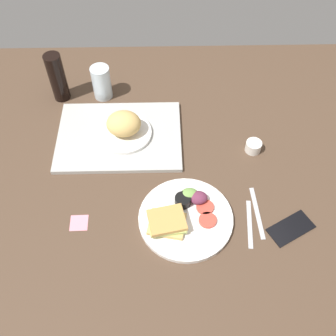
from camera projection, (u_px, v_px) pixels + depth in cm
name	position (u px, v px, depth cm)	size (l,w,h in cm)	color
ground_plane	(162.00, 185.00, 134.77)	(190.00, 150.00, 3.00)	#4C3828
serving_tray	(118.00, 136.00, 145.06)	(45.00, 33.00, 1.60)	#B2B2AD
bread_plate_near	(123.00, 127.00, 141.31)	(19.73, 19.73, 9.81)	white
plate_with_salad	(183.00, 216.00, 123.83)	(29.78, 29.78, 5.40)	white
drinking_glass	(101.00, 83.00, 153.76)	(7.32, 7.32, 13.61)	silver
soda_bottle	(56.00, 77.00, 150.72)	(6.40, 6.40, 19.99)	black
espresso_cup	(252.00, 147.00, 140.46)	(5.60, 5.60, 4.00)	silver
fork	(249.00, 224.00, 123.76)	(17.00, 1.40, 0.50)	#B7B7BC
knife	(256.00, 212.00, 126.20)	(19.00, 1.40, 0.50)	#B7B7BC
cell_phone	(290.00, 228.00, 122.67)	(14.40, 7.20, 0.80)	black
sticky_note	(78.00, 223.00, 124.16)	(5.60, 5.60, 0.12)	pink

